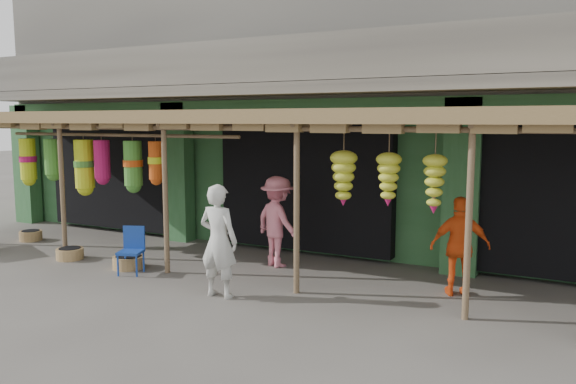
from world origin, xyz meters
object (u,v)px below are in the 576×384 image
at_px(person_vendor, 460,246).
at_px(person_shopper, 278,222).
at_px(blue_chair, 132,247).
at_px(person_front, 219,241).

xyz_separation_m(person_vendor, person_shopper, (-3.25, 0.26, 0.07)).
relative_size(blue_chair, person_vendor, 0.54).
height_order(person_vendor, person_shopper, person_shopper).
relative_size(person_front, person_vendor, 1.13).
bearing_deg(person_front, blue_chair, -11.51).
bearing_deg(blue_chair, person_front, -32.11).
distance_m(blue_chair, person_front, 2.16).
bearing_deg(person_shopper, person_vendor, -160.86).
distance_m(person_front, person_shopper, 1.98).
xyz_separation_m(person_front, person_shopper, (-0.07, 1.98, -0.03)).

